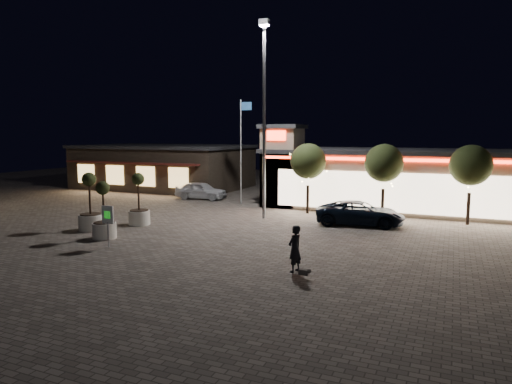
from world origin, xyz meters
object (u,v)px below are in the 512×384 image
at_px(pickup_truck, 360,213).
at_px(planter_left, 90,213).
at_px(planter_mid, 104,221).
at_px(pedestrian, 295,249).
at_px(white_sedan, 201,190).
at_px(valet_sign, 108,218).

xyz_separation_m(pickup_truck, planter_left, (-13.66, -7.57, 0.30)).
relative_size(pickup_truck, planter_mid, 1.72).
height_order(pedestrian, planter_left, planter_left).
distance_m(white_sedan, planter_left, 13.27).
distance_m(pickup_truck, white_sedan, 15.36).
distance_m(pickup_truck, planter_mid, 14.54).
xyz_separation_m(pickup_truck, valet_sign, (-10.06, -10.23, 0.69)).
bearing_deg(pedestrian, planter_mid, -79.96).
bearing_deg(pedestrian, pickup_truck, -164.82).
bearing_deg(white_sedan, planter_mid, -172.78).
relative_size(pedestrian, planter_mid, 0.62).
height_order(white_sedan, pedestrian, pedestrian).
bearing_deg(valet_sign, planter_left, 143.60).
height_order(pedestrian, valet_sign, valet_sign).
height_order(planter_left, planter_mid, planter_left).
bearing_deg(valet_sign, white_sedan, 104.81).
xyz_separation_m(pedestrian, planter_left, (-13.10, 2.87, 0.08)).
distance_m(pickup_truck, planter_left, 15.62).
bearing_deg(planter_mid, valet_sign, -42.83).
relative_size(white_sedan, planter_left, 1.32).
relative_size(white_sedan, planter_mid, 1.44).
height_order(pedestrian, planter_mid, planter_mid).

